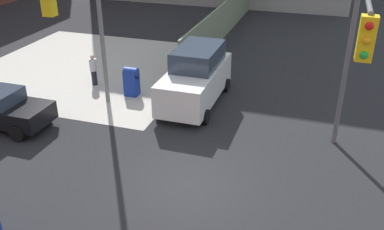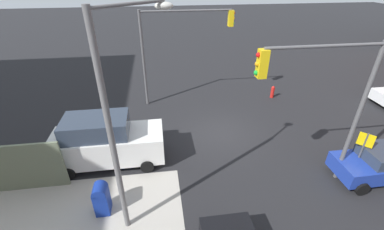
{
  "view_description": "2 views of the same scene",
  "coord_description": "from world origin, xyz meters",
  "px_view_note": "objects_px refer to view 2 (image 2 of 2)",
  "views": [
    {
      "loc": [
        -11.11,
        -3.69,
        8.52
      ],
      "look_at": [
        0.64,
        0.13,
        2.31
      ],
      "focal_mm": 40.0,
      "sensor_mm": 36.0,
      "label": 1
    },
    {
      "loc": [
        3.63,
        12.65,
        8.75
      ],
      "look_at": [
        2.02,
        1.3,
        2.13
      ],
      "focal_mm": 24.0,
      "sensor_mm": 36.0,
      "label": 2
    }
  ],
  "objects_px": {
    "mailbox_blue": "(101,198)",
    "fire_hydrant": "(273,92)",
    "coupe_blue": "(379,163)",
    "traffic_signal_se_corner": "(179,38)",
    "street_lamp_corner": "(119,118)",
    "van_white_delivery": "(106,141)",
    "traffic_signal_nw_corner": "(324,92)"
  },
  "relations": [
    {
      "from": "traffic_signal_se_corner",
      "to": "mailbox_blue",
      "type": "bearing_deg",
      "value": 66.6
    },
    {
      "from": "street_lamp_corner",
      "to": "traffic_signal_se_corner",
      "type": "bearing_deg",
      "value": -105.63
    },
    {
      "from": "mailbox_blue",
      "to": "traffic_signal_se_corner",
      "type": "bearing_deg",
      "value": -113.4
    },
    {
      "from": "traffic_signal_nw_corner",
      "to": "street_lamp_corner",
      "type": "height_order",
      "value": "street_lamp_corner"
    },
    {
      "from": "mailbox_blue",
      "to": "fire_hydrant",
      "type": "relative_size",
      "value": 1.52
    },
    {
      "from": "street_lamp_corner",
      "to": "coupe_blue",
      "type": "xyz_separation_m",
      "value": [
        -11.2,
        -0.82,
        -3.86
      ]
    },
    {
      "from": "street_lamp_corner",
      "to": "coupe_blue",
      "type": "distance_m",
      "value": 11.88
    },
    {
      "from": "traffic_signal_nw_corner",
      "to": "coupe_blue",
      "type": "distance_m",
      "value": 5.23
    },
    {
      "from": "mailbox_blue",
      "to": "fire_hydrant",
      "type": "height_order",
      "value": "mailbox_blue"
    },
    {
      "from": "mailbox_blue",
      "to": "fire_hydrant",
      "type": "distance_m",
      "value": 14.5
    },
    {
      "from": "mailbox_blue",
      "to": "coupe_blue",
      "type": "relative_size",
      "value": 0.37
    },
    {
      "from": "fire_hydrant",
      "to": "coupe_blue",
      "type": "height_order",
      "value": "coupe_blue"
    },
    {
      "from": "mailbox_blue",
      "to": "street_lamp_corner",
      "type": "bearing_deg",
      "value": 156.03
    },
    {
      "from": "traffic_signal_se_corner",
      "to": "coupe_blue",
      "type": "distance_m",
      "value": 13.06
    },
    {
      "from": "street_lamp_corner",
      "to": "van_white_delivery",
      "type": "distance_m",
      "value": 5.31
    },
    {
      "from": "traffic_signal_se_corner",
      "to": "mailbox_blue",
      "type": "distance_m",
      "value": 11.07
    },
    {
      "from": "traffic_signal_se_corner",
      "to": "van_white_delivery",
      "type": "distance_m",
      "value": 8.35
    },
    {
      "from": "traffic_signal_nw_corner",
      "to": "traffic_signal_se_corner",
      "type": "bearing_deg",
      "value": -62.14
    },
    {
      "from": "street_lamp_corner",
      "to": "traffic_signal_nw_corner",
      "type": "bearing_deg",
      "value": -171.93
    },
    {
      "from": "traffic_signal_se_corner",
      "to": "mailbox_blue",
      "type": "height_order",
      "value": "traffic_signal_se_corner"
    },
    {
      "from": "coupe_blue",
      "to": "van_white_delivery",
      "type": "bearing_deg",
      "value": -13.12
    },
    {
      "from": "street_lamp_corner",
      "to": "mailbox_blue",
      "type": "height_order",
      "value": "street_lamp_corner"
    },
    {
      "from": "traffic_signal_se_corner",
      "to": "fire_hydrant",
      "type": "bearing_deg",
      "value": 177.58
    },
    {
      "from": "mailbox_blue",
      "to": "fire_hydrant",
      "type": "bearing_deg",
      "value": -140.6
    },
    {
      "from": "street_lamp_corner",
      "to": "van_white_delivery",
      "type": "relative_size",
      "value": 1.48
    },
    {
      "from": "traffic_signal_se_corner",
      "to": "fire_hydrant",
      "type": "distance_m",
      "value": 8.24
    },
    {
      "from": "fire_hydrant",
      "to": "traffic_signal_se_corner",
      "type": "bearing_deg",
      "value": -2.42
    },
    {
      "from": "traffic_signal_se_corner",
      "to": "fire_hydrant",
      "type": "xyz_separation_m",
      "value": [
        -7.09,
        0.3,
        -4.19
      ]
    },
    {
      "from": "traffic_signal_nw_corner",
      "to": "van_white_delivery",
      "type": "xyz_separation_m",
      "value": [
        9.06,
        -2.7,
        -3.31
      ]
    },
    {
      "from": "traffic_signal_nw_corner",
      "to": "street_lamp_corner",
      "type": "distance_m",
      "value": 7.65
    },
    {
      "from": "traffic_signal_se_corner",
      "to": "street_lamp_corner",
      "type": "xyz_separation_m",
      "value": [
        2.82,
        10.07,
        0.03
      ]
    },
    {
      "from": "mailbox_blue",
      "to": "coupe_blue",
      "type": "distance_m",
      "value": 12.5
    }
  ]
}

